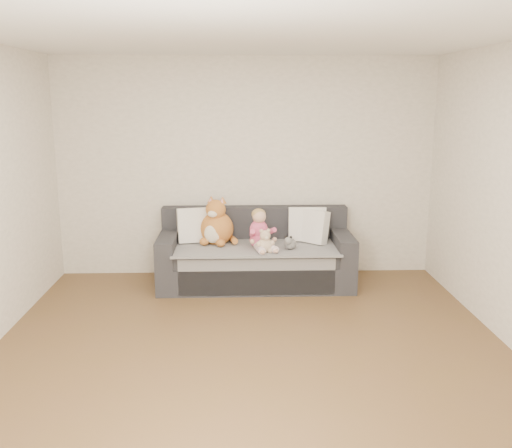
{
  "coord_description": "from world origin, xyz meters",
  "views": [
    {
      "loc": [
        -0.11,
        -4.29,
        2.14
      ],
      "look_at": [
        0.1,
        1.87,
        0.75
      ],
      "focal_mm": 40.0,
      "sensor_mm": 36.0,
      "label": 1
    }
  ],
  "objects_px": {
    "toddler": "(260,232)",
    "sippy_cup": "(260,243)",
    "sofa": "(255,257)",
    "teddy_bear": "(265,243)",
    "plush_cat": "(217,226)"
  },
  "relations": [
    {
      "from": "toddler",
      "to": "sippy_cup",
      "type": "bearing_deg",
      "value": -115.69
    },
    {
      "from": "sofa",
      "to": "teddy_bear",
      "type": "xyz_separation_m",
      "value": [
        0.09,
        -0.37,
        0.27
      ]
    },
    {
      "from": "toddler",
      "to": "plush_cat",
      "type": "xyz_separation_m",
      "value": [
        -0.49,
        0.22,
        0.02
      ]
    },
    {
      "from": "sippy_cup",
      "to": "plush_cat",
      "type": "bearing_deg",
      "value": 153.08
    },
    {
      "from": "plush_cat",
      "to": "sippy_cup",
      "type": "relative_size",
      "value": 4.54
    },
    {
      "from": "sofa",
      "to": "sippy_cup",
      "type": "relative_size",
      "value": 17.27
    },
    {
      "from": "sippy_cup",
      "to": "toddler",
      "type": "bearing_deg",
      "value": 82.32
    },
    {
      "from": "teddy_bear",
      "to": "sofa",
      "type": "bearing_deg",
      "value": 87.22
    },
    {
      "from": "sofa",
      "to": "teddy_bear",
      "type": "relative_size",
      "value": 8.26
    },
    {
      "from": "toddler",
      "to": "sippy_cup",
      "type": "height_order",
      "value": "toddler"
    },
    {
      "from": "teddy_bear",
      "to": "sippy_cup",
      "type": "height_order",
      "value": "teddy_bear"
    },
    {
      "from": "teddy_bear",
      "to": "sippy_cup",
      "type": "relative_size",
      "value": 2.09
    },
    {
      "from": "plush_cat",
      "to": "sippy_cup",
      "type": "height_order",
      "value": "plush_cat"
    },
    {
      "from": "teddy_bear",
      "to": "toddler",
      "type": "bearing_deg",
      "value": 87.83
    },
    {
      "from": "sofa",
      "to": "plush_cat",
      "type": "bearing_deg",
      "value": 175.28
    }
  ]
}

